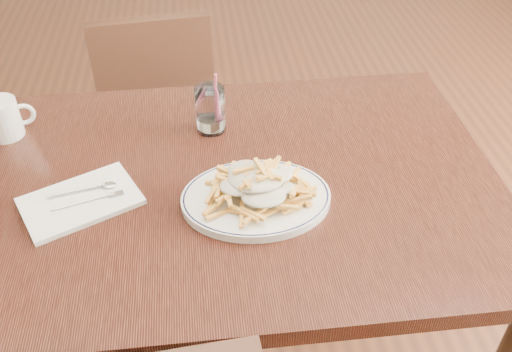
{
  "coord_description": "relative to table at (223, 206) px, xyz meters",
  "views": [
    {
      "loc": [
        -0.04,
        -0.94,
        1.54
      ],
      "look_at": [
        0.06,
        -0.08,
        0.82
      ],
      "focal_mm": 40.0,
      "sensor_mm": 36.0,
      "label": 1
    }
  ],
  "objects": [
    {
      "name": "water_glass",
      "position": [
        -0.01,
        0.19,
        0.13
      ],
      "size": [
        0.07,
        0.07,
        0.15
      ],
      "color": "white",
      "rests_on": "table"
    },
    {
      "name": "napkin",
      "position": [
        -0.29,
        -0.04,
        0.08
      ],
      "size": [
        0.27,
        0.23,
        0.01
      ],
      "primitive_type": "cube",
      "rotation": [
        0.0,
        0.0,
        0.45
      ],
      "color": "white",
      "rests_on": "table"
    },
    {
      "name": "table",
      "position": [
        0.0,
        0.0,
        0.0
      ],
      "size": [
        1.2,
        0.8,
        0.75
      ],
      "color": "black",
      "rests_on": "ground"
    },
    {
      "name": "loaded_fries",
      "position": [
        0.06,
        -0.08,
        0.13
      ],
      "size": [
        0.25,
        0.21,
        0.06
      ],
      "color": "#EBAE48",
      "rests_on": "fries_plate"
    },
    {
      "name": "cutlery",
      "position": [
        -0.29,
        -0.04,
        0.09
      ],
      "size": [
        0.16,
        0.1,
        0.01
      ],
      "color": "silver",
      "rests_on": "napkin"
    },
    {
      "name": "chair_far",
      "position": [
        -0.18,
        0.79,
        -0.21
      ],
      "size": [
        0.41,
        0.41,
        0.81
      ],
      "color": "black",
      "rests_on": "ground"
    },
    {
      "name": "coffee_mug",
      "position": [
        -0.49,
        0.23,
        0.12
      ],
      "size": [
        0.12,
        0.08,
        0.09
      ],
      "color": "white",
      "rests_on": "table"
    },
    {
      "name": "fries_plate",
      "position": [
        0.06,
        -0.08,
        0.09
      ],
      "size": [
        0.38,
        0.35,
        0.02
      ],
      "color": "white",
      "rests_on": "table"
    }
  ]
}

